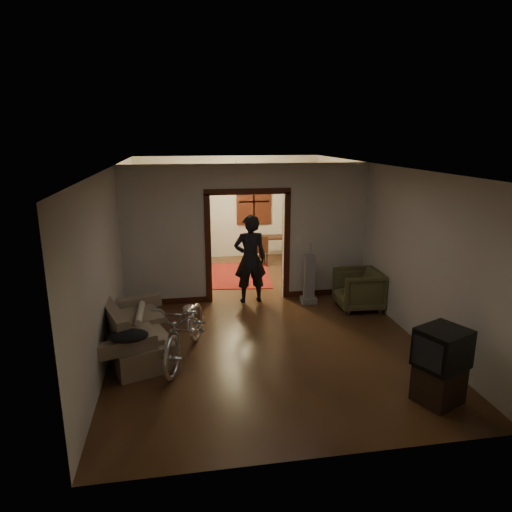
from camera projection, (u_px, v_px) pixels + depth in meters
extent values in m
cube|color=#382011|center=(253.00, 311.00, 8.91)|extent=(5.00, 8.50, 0.01)
cube|color=white|center=(253.00, 166.00, 8.19)|extent=(5.00, 8.50, 0.01)
cube|color=beige|center=(229.00, 207.00, 12.60)|extent=(5.00, 0.02, 2.80)
cube|color=beige|center=(116.00, 247.00, 8.15)|extent=(0.02, 8.50, 2.80)
cube|color=beige|center=(379.00, 237.00, 8.96)|extent=(0.02, 8.50, 2.80)
cube|color=beige|center=(247.00, 233.00, 9.27)|extent=(5.00, 0.14, 2.80)
cube|color=#38160C|center=(247.00, 248.00, 9.35)|extent=(1.74, 0.20, 2.32)
cube|color=black|center=(254.00, 202.00, 12.64)|extent=(0.98, 0.06, 1.28)
sphere|color=#FFE0A5|center=(236.00, 178.00, 10.69)|extent=(0.24, 0.24, 0.24)
cube|color=silver|center=(298.00, 240.00, 9.40)|extent=(0.08, 0.01, 0.12)
cube|color=brown|center=(132.00, 326.00, 7.15)|extent=(1.45, 2.07, 0.87)
cylinder|color=beige|center=(140.00, 313.00, 7.43)|extent=(0.11, 0.88, 0.11)
ellipsoid|color=black|center=(129.00, 336.00, 6.23)|extent=(0.53, 0.40, 0.15)
imported|color=silver|center=(185.00, 328.00, 6.93)|extent=(1.20, 2.01, 1.00)
imported|color=brown|center=(358.00, 289.00, 9.00)|extent=(0.89, 0.87, 0.78)
cube|color=black|center=(438.00, 384.00, 5.85)|extent=(0.68, 0.65, 0.48)
cube|color=black|center=(443.00, 348.00, 5.72)|extent=(0.74, 0.71, 0.50)
cube|color=gray|center=(309.00, 279.00, 9.24)|extent=(0.35, 0.30, 1.02)
imported|color=black|center=(250.00, 259.00, 9.22)|extent=(0.69, 0.47, 1.82)
cube|color=maroon|center=(236.00, 275.00, 11.22)|extent=(1.89, 2.34, 0.02)
cube|color=#22321E|center=(180.00, 233.00, 12.10)|extent=(0.89, 0.60, 1.64)
sphere|color=#1E5972|center=(178.00, 191.00, 11.81)|extent=(0.28, 0.28, 0.28)
cube|color=black|center=(276.00, 249.00, 12.37)|extent=(1.03, 0.74, 0.68)
cube|color=black|center=(260.00, 251.00, 11.95)|extent=(0.46, 0.46, 0.81)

